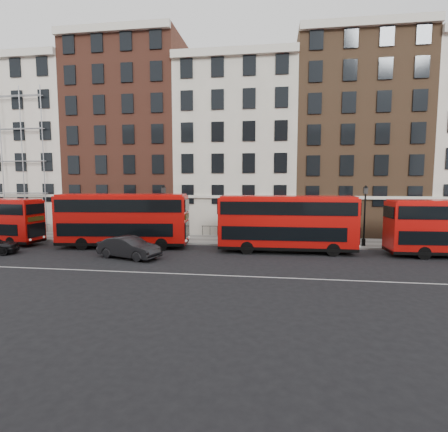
# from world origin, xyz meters

# --- Properties ---
(ground) EXTENTS (120.00, 120.00, 0.00)m
(ground) POSITION_xyz_m (0.00, 0.00, 0.00)
(ground) COLOR black
(ground) RESTS_ON ground
(pavement) EXTENTS (80.00, 5.00, 0.15)m
(pavement) POSITION_xyz_m (0.00, 10.50, 0.07)
(pavement) COLOR slate
(pavement) RESTS_ON ground
(kerb) EXTENTS (80.00, 0.30, 0.16)m
(kerb) POSITION_xyz_m (0.00, 8.00, 0.08)
(kerb) COLOR gray
(kerb) RESTS_ON ground
(road_centre_line) EXTENTS (70.00, 0.12, 0.01)m
(road_centre_line) POSITION_xyz_m (0.00, -2.00, 0.01)
(road_centre_line) COLOR white
(road_centre_line) RESTS_ON ground
(building_terrace) EXTENTS (64.00, 11.95, 22.00)m
(building_terrace) POSITION_xyz_m (-0.31, 17.88, 10.24)
(building_terrace) COLOR beige
(building_terrace) RESTS_ON ground
(bus_b) EXTENTS (11.43, 3.91, 4.71)m
(bus_b) POSITION_xyz_m (-8.85, 5.76, 2.53)
(bus_b) COLOR #BC0D09
(bus_b) RESTS_ON ground
(bus_c) EXTENTS (11.09, 2.94, 4.63)m
(bus_c) POSITION_xyz_m (5.19, 5.77, 2.48)
(bus_c) COLOR #BC0D09
(bus_c) RESTS_ON ground
(car_front) EXTENTS (5.27, 3.18, 1.64)m
(car_front) POSITION_xyz_m (-6.64, 1.88, 0.82)
(car_front) COLOR black
(car_front) RESTS_ON ground
(lamp_post_left) EXTENTS (0.44, 0.44, 5.33)m
(lamp_post_left) POSITION_xyz_m (-5.97, 8.37, 3.08)
(lamp_post_left) COLOR black
(lamp_post_left) RESTS_ON pavement
(lamp_post_right) EXTENTS (0.44, 0.44, 5.33)m
(lamp_post_right) POSITION_xyz_m (12.08, 8.93, 3.08)
(lamp_post_right) COLOR black
(lamp_post_right) RESTS_ON pavement
(iron_railings) EXTENTS (6.60, 0.06, 1.00)m
(iron_railings) POSITION_xyz_m (0.00, 12.70, 0.65)
(iron_railings) COLOR black
(iron_railings) RESTS_ON pavement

